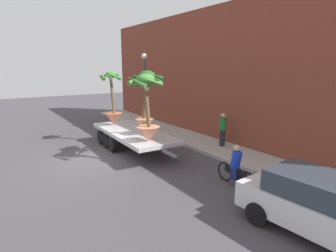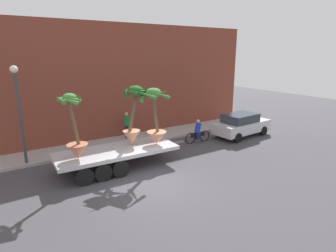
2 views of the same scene
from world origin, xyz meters
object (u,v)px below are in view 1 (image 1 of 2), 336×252
Objects in this scene: pedestrian_near_gate at (223,129)px; street_lamp at (145,81)px; potted_palm_rear at (146,104)px; parked_car at (324,206)px; potted_palm_middle at (113,105)px; flatbed_trailer at (131,134)px; potted_palm_front at (147,111)px; cyclist at (236,168)px.

street_lamp is (-6.09, -1.12, 2.19)m from pedestrian_near_gate.
potted_palm_rear reaches higher than parked_car.
potted_palm_middle is 0.61× the size of street_lamp.
potted_palm_front is (2.27, -0.32, 1.56)m from flatbed_trailer.
potted_palm_rear is at bearing -109.14° from pedestrian_near_gate.
pedestrian_near_gate is (2.60, 3.90, 0.28)m from flatbed_trailer.
parked_car is at bearing 3.86° from potted_palm_middle.
flatbed_trailer is 9.53m from parked_car.
cyclist is at bearing -38.70° from pedestrian_near_gate.
potted_palm_front is 0.60× the size of street_lamp.
pedestrian_near_gate reaches higher than parked_car.
parked_car is 13.40m from street_lamp.
pedestrian_near_gate is (0.33, 4.22, -1.28)m from potted_palm_front.
pedestrian_near_gate is at bearing 153.96° from parked_car.
street_lamp is (-9.65, 1.73, 2.56)m from cyclist.
potted_palm_middle reaches higher than parked_car.
street_lamp is (-4.79, 2.61, 0.77)m from potted_palm_rear.
potted_palm_middle reaches higher than pedestrian_near_gate.
potted_palm_rear reaches higher than pedestrian_near_gate.
street_lamp reaches higher than potted_palm_front.
potted_palm_middle is at bearing -172.12° from flatbed_trailer.
potted_palm_middle is at bearing -136.15° from pedestrian_near_gate.
flatbed_trailer is 2.35× the size of potted_palm_middle.
street_lamp is at bearing 151.73° from potted_palm_front.
parked_car is (7.24, 0.84, -1.49)m from potted_palm_front.
potted_palm_front is at bearing -26.43° from potted_palm_rear.
street_lamp reaches higher than cyclist.
cyclist is at bearing 10.29° from potted_palm_rear.
flatbed_trailer is 2.19m from potted_palm_middle.
pedestrian_near_gate is at bearing 56.25° from flatbed_trailer.
flatbed_trailer is 5.09m from street_lamp.
pedestrian_near_gate is at bearing 43.85° from potted_palm_middle.
pedestrian_near_gate is (-3.56, 2.86, 0.37)m from cyclist.
pedestrian_near_gate is (1.30, 3.74, -1.41)m from potted_palm_rear.
potted_palm_middle reaches higher than potted_palm_front.
potted_palm_rear is at bearing 7.47° from potted_palm_middle.
cyclist is (6.17, 1.04, -0.09)m from flatbed_trailer.
potted_palm_front reaches higher than parked_car.
potted_palm_middle is 3.98m from potted_palm_front.
potted_palm_middle is 1.60× the size of cyclist.
potted_palm_front is 4.42m from pedestrian_near_gate.
potted_palm_middle is 3.67m from street_lamp.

